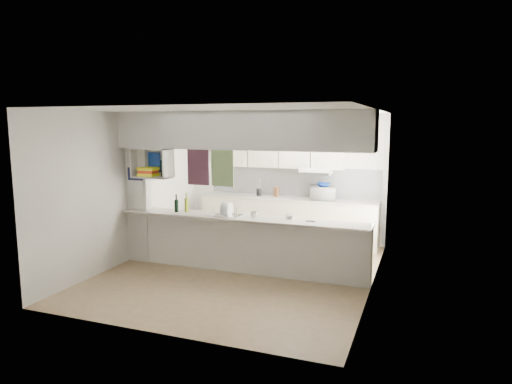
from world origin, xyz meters
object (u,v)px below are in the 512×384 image
at_px(microwave, 322,193).
at_px(wine_bottles, 182,205).
at_px(bowl, 324,185).
at_px(dish_rack, 229,210).

distance_m(microwave, wine_bottles, 2.85).
bearing_deg(microwave, bowl, 125.46).
distance_m(microwave, bowl, 0.17).
bearing_deg(dish_rack, bowl, 64.89).
xyz_separation_m(microwave, dish_rack, (-1.10, -2.08, -0.05)).
bearing_deg(wine_bottles, bowl, 45.16).
bearing_deg(microwave, dish_rack, 46.60).
xyz_separation_m(microwave, bowl, (0.03, -0.02, 0.17)).
distance_m(bowl, dish_rack, 2.35).
height_order(bowl, dish_rack, bowl).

